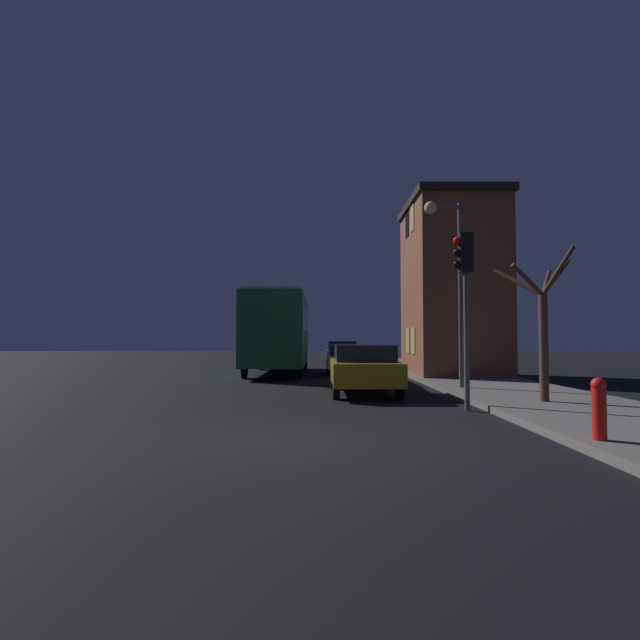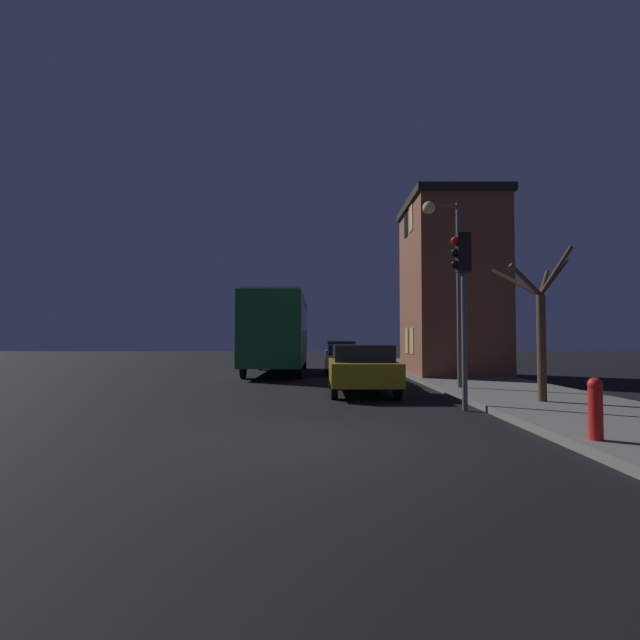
% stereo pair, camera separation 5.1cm
% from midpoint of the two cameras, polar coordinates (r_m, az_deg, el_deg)
% --- Properties ---
extents(ground_plane, '(120.00, 120.00, 0.00)m').
position_cam_midpoint_polar(ground_plane, '(8.29, -1.51, -13.40)').
color(ground_plane, black).
extents(brick_building, '(3.80, 5.41, 7.47)m').
position_cam_midpoint_polar(brick_building, '(22.28, 14.77, 3.75)').
color(brick_building, brown).
rests_on(brick_building, sidewalk).
extents(streetlamp, '(1.16, 0.39, 5.72)m').
position_cam_midpoint_polar(streetlamp, '(15.91, 14.56, 6.42)').
color(streetlamp, '#4C4C4C').
rests_on(streetlamp, sidewalk).
extents(traffic_light, '(0.43, 0.24, 4.03)m').
position_cam_midpoint_polar(traffic_light, '(11.78, 16.07, 4.16)').
color(traffic_light, '#4C4C4C').
rests_on(traffic_light, ground).
extents(bare_tree, '(1.93, 1.20, 3.78)m').
position_cam_midpoint_polar(bare_tree, '(13.03, 24.01, -0.08)').
color(bare_tree, '#473323').
rests_on(bare_tree, sidewalk).
extents(bus, '(2.53, 9.01, 3.66)m').
position_cam_midpoint_polar(bus, '(23.46, -4.77, -0.83)').
color(bus, '#1E6B33').
rests_on(bus, ground).
extents(car_near_lane, '(1.88, 4.38, 1.44)m').
position_cam_midpoint_polar(car_near_lane, '(14.88, 4.89, -5.41)').
color(car_near_lane, olive).
rests_on(car_near_lane, ground).
extents(car_mid_lane, '(1.74, 3.84, 1.36)m').
position_cam_midpoint_polar(car_mid_lane, '(23.07, 2.92, -4.39)').
color(car_mid_lane, beige).
rests_on(car_mid_lane, ground).
extents(car_far_lane, '(1.86, 4.36, 1.50)m').
position_cam_midpoint_polar(car_far_lane, '(30.39, 2.44, -3.76)').
color(car_far_lane, navy).
rests_on(car_far_lane, ground).
extents(fire_hydrant, '(0.21, 0.21, 0.91)m').
position_cam_midpoint_polar(fire_hydrant, '(8.38, 29.12, -8.69)').
color(fire_hydrant, red).
rests_on(fire_hydrant, sidewalk).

